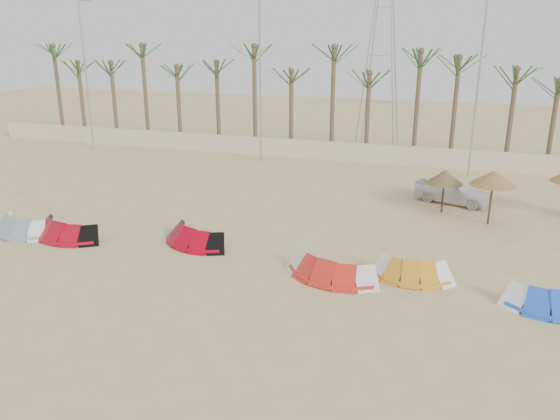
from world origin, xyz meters
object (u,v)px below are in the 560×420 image
(kite_grey, at_px, (23,223))
(kite_blue, at_px, (558,295))
(parasol_left, at_px, (445,177))
(parasol_mid, at_px, (493,178))
(kite_red_right, at_px, (333,265))
(kite_orange, at_px, (413,267))
(kite_red_left, at_px, (70,227))
(car, at_px, (453,191))
(kite_red_mid, at_px, (197,234))

(kite_grey, height_order, kite_blue, same)
(parasol_left, bearing_deg, parasol_mid, -28.80)
(parasol_left, bearing_deg, kite_red_right, -111.38)
(kite_orange, height_order, parasol_left, parasol_left)
(kite_grey, height_order, parasol_mid, parasol_mid)
(kite_grey, distance_m, kite_red_left, 2.38)
(kite_grey, distance_m, kite_blue, 22.19)
(kite_orange, bearing_deg, kite_red_left, -178.65)
(kite_red_left, relative_size, parasol_mid, 1.44)
(car, bearing_deg, kite_grey, 138.09)
(kite_red_right, xyz_separation_m, kite_orange, (2.86, 0.79, -0.00))
(kite_red_mid, xyz_separation_m, car, (10.38, 9.56, 0.26))
(parasol_mid, bearing_deg, car, 119.22)
(kite_orange, bearing_deg, kite_blue, -10.06)
(kite_orange, height_order, parasol_mid, parasol_mid)
(kite_red_right, distance_m, parasol_mid, 9.99)
(kite_grey, bearing_deg, parasol_mid, 20.86)
(parasol_left, bearing_deg, kite_blue, -66.07)
(kite_red_left, xyz_separation_m, car, (16.19, 10.58, 0.26))
(kite_red_left, bearing_deg, parasol_mid, 22.73)
(kite_red_mid, height_order, kite_orange, same)
(kite_grey, height_order, kite_red_left, same)
(kite_red_mid, distance_m, parasol_left, 12.63)
(kite_grey, xyz_separation_m, parasol_left, (18.10, 8.93, 1.45))
(kite_orange, bearing_deg, car, 83.40)
(kite_red_left, distance_m, kite_red_mid, 5.90)
(kite_red_left, xyz_separation_m, kite_red_right, (12.15, -0.44, -0.00))
(car, bearing_deg, parasol_left, -176.00)
(kite_red_mid, bearing_deg, kite_grey, -171.32)
(kite_red_mid, xyz_separation_m, kite_blue, (14.01, -1.52, 0.00))
(kite_grey, height_order, kite_red_mid, same)
(kite_red_right, xyz_separation_m, kite_blue, (7.67, -0.06, -0.00))
(kite_blue, bearing_deg, parasol_mid, 103.35)
(kite_red_right, relative_size, kite_blue, 1.08)
(kite_red_left, relative_size, parasol_left, 1.71)
(kite_grey, height_order, parasol_left, parasol_left)
(kite_blue, height_order, parasol_left, parasol_left)
(kite_orange, distance_m, parasol_mid, 7.94)
(kite_red_right, bearing_deg, kite_blue, -0.47)
(kite_blue, distance_m, car, 11.66)
(car, bearing_deg, kite_red_right, 177.73)
(kite_red_left, xyz_separation_m, parasol_mid, (17.91, 7.50, 1.86))
(kite_red_mid, distance_m, kite_orange, 9.22)
(kite_red_mid, height_order, kite_blue, same)
(kite_red_left, relative_size, kite_orange, 1.28)
(kite_blue, bearing_deg, kite_red_right, 179.53)
(kite_blue, relative_size, car, 0.90)
(kite_orange, height_order, car, car)
(parasol_mid, bearing_deg, kite_red_left, -157.27)
(parasol_mid, bearing_deg, kite_red_right, -125.99)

